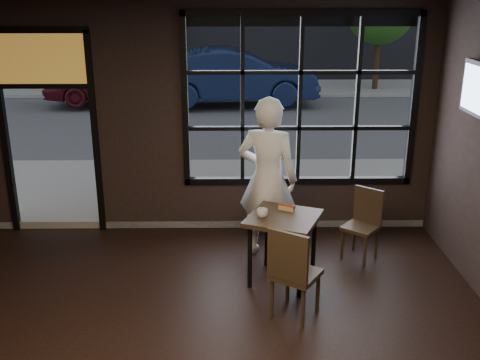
{
  "coord_description": "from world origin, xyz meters",
  "views": [
    {
      "loc": [
        0.32,
        -3.76,
        3.18
      ],
      "look_at": [
        0.4,
        2.2,
        1.15
      ],
      "focal_mm": 42.0,
      "sensor_mm": 36.0,
      "label": 1
    }
  ],
  "objects_px": {
    "cafe_table": "(283,248)",
    "chair_near": "(296,271)",
    "man": "(268,179)",
    "navy_car": "(234,76)"
  },
  "relations": [
    {
      "from": "cafe_table",
      "to": "chair_near",
      "type": "distance_m",
      "value": 0.73
    },
    {
      "from": "cafe_table",
      "to": "navy_car",
      "type": "height_order",
      "value": "navy_car"
    },
    {
      "from": "cafe_table",
      "to": "man",
      "type": "xyz_separation_m",
      "value": [
        -0.14,
        0.68,
        0.61
      ]
    },
    {
      "from": "chair_near",
      "to": "man",
      "type": "xyz_separation_m",
      "value": [
        -0.21,
        1.41,
        0.51
      ]
    },
    {
      "from": "chair_near",
      "to": "cafe_table",
      "type": "bearing_deg",
      "value": -52.0
    },
    {
      "from": "cafe_table",
      "to": "man",
      "type": "height_order",
      "value": "man"
    },
    {
      "from": "cafe_table",
      "to": "navy_car",
      "type": "bearing_deg",
      "value": 115.4
    },
    {
      "from": "cafe_table",
      "to": "man",
      "type": "distance_m",
      "value": 0.92
    },
    {
      "from": "cafe_table",
      "to": "chair_near",
      "type": "height_order",
      "value": "chair_near"
    },
    {
      "from": "navy_car",
      "to": "man",
      "type": "bearing_deg",
      "value": 176.76
    }
  ]
}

